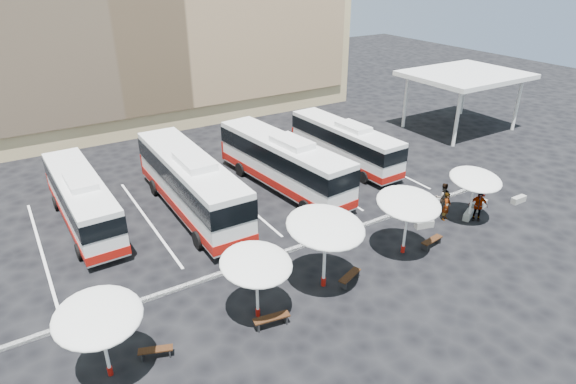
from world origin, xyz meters
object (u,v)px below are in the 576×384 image
conc_bench_0 (424,224)px  passenger_0 (446,206)px  wood_bench_1 (272,319)px  passenger_2 (478,206)px  passenger_1 (443,198)px  sunshade_4 (475,180)px  sunshade_0 (98,317)px  bus_2 (283,161)px  bus_0 (82,199)px  sunshade_2 (326,227)px  sunshade_1 (256,264)px  conc_bench_3 (519,200)px  bus_1 (191,182)px  bus_3 (344,142)px  conc_bench_1 (468,215)px  sunshade_3 (409,203)px  wood_bench_0 (156,351)px  passenger_3 (485,185)px  conc_bench_2 (480,205)px  wood_bench_3 (432,241)px  wood_bench_2 (350,277)px

conc_bench_0 → passenger_0: passenger_0 is taller
wood_bench_1 → passenger_2: bearing=5.9°
passenger_1 → sunshade_4: bearing=138.7°
sunshade_0 → sunshade_4: 21.64m
bus_2 → passenger_2: (7.65, -10.14, -1.00)m
bus_0 → sunshade_2: sunshade_2 is taller
sunshade_1 → conc_bench_3: (19.80, 0.74, -2.58)m
bus_1 → bus_2: size_ratio=1.03×
bus_1 → bus_0: bearing=164.3°
bus_3 → passenger_2: size_ratio=5.63×
sunshade_1 → wood_bench_1: size_ratio=2.28×
bus_0 → bus_3: 18.95m
conc_bench_1 → conc_bench_3: 4.50m
sunshade_3 → passenger_0: sunshade_3 is taller
bus_3 → wood_bench_0: 22.35m
bus_1 → passenger_3: 19.30m
bus_3 → sunshade_3: (-4.92, -11.65, 1.25)m
bus_0 → conc_bench_0: bus_0 is taller
conc_bench_0 → passenger_3: passenger_3 is taller
bus_3 → conc_bench_0: size_ratio=9.56×
bus_0 → sunshade_0: bus_0 is taller
sunshade_2 → conc_bench_1: size_ratio=4.01×
sunshade_4 → passenger_3: (3.50, 1.66, -1.91)m
conc_bench_2 → bus_0: bearing=153.1°
bus_2 → passenger_3: (10.77, -8.23, -1.18)m
sunshade_3 → passenger_0: (4.78, 1.36, -2.10)m
sunshade_2 → sunshade_3: size_ratio=1.16×
conc_bench_0 → passenger_1: 2.69m
sunshade_2 → conc_bench_2: (13.13, 1.26, -3.06)m
sunshade_2 → conc_bench_3: sunshade_2 is taller
wood_bench_1 → passenger_0: 14.04m
passenger_3 → wood_bench_3: bearing=-9.0°
wood_bench_3 → conc_bench_1: 4.51m
passenger_1 → bus_2: bearing=-21.5°
conc_bench_1 → passenger_3: passenger_3 is taller
bus_2 → passenger_2: 12.74m
conc_bench_3 → passenger_1: passenger_1 is taller
bus_1 → sunshade_0: bearing=-125.1°
conc_bench_1 → sunshade_0: bearing=-177.2°
sunshade_4 → sunshade_0: bearing=-177.6°
bus_3 → wood_bench_3: bus_3 is taller
wood_bench_2 → passenger_3: passenger_3 is taller
conc_bench_2 → passenger_2: size_ratio=0.66×
bus_0 → sunshade_4: size_ratio=2.96×
sunshade_1 → conc_bench_3: 19.98m
bus_1 → sunshade_3: bus_1 is taller
conc_bench_0 → passenger_3: (6.50, 0.90, 0.58)m
conc_bench_3 → passenger_2: passenger_2 is taller
sunshade_0 → passenger_1: sunshade_0 is taller
bus_2 → conc_bench_1: (7.44, -9.75, -1.75)m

